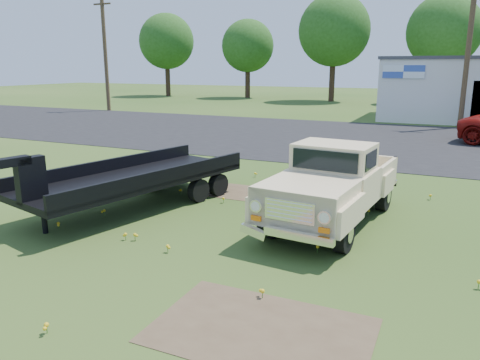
{
  "coord_description": "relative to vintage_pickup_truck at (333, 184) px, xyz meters",
  "views": [
    {
      "loc": [
        3.65,
        -8.41,
        3.59
      ],
      "look_at": [
        -0.65,
        1.0,
        1.04
      ],
      "focal_mm": 35.0,
      "sensor_mm": 36.0,
      "label": 1
    }
  ],
  "objects": [
    {
      "name": "dirt_patch_b",
      "position": [
        -3.26,
        1.55,
        -0.94
      ],
      "size": [
        2.2,
        1.6,
        0.01
      ],
      "primitive_type": "cube",
      "color": "#4F3D2A",
      "rests_on": "ground"
    },
    {
      "name": "asphalt_lot",
      "position": [
        -1.26,
        13.05,
        -0.94
      ],
      "size": [
        90.0,
        14.0,
        0.02
      ],
      "primitive_type": "cube",
      "color": "black",
      "rests_on": "ground"
    },
    {
      "name": "treeline_b",
      "position": [
        -19.26,
        39.05,
        4.72
      ],
      "size": [
        5.76,
        5.76,
        8.57
      ],
      "color": "#362318",
      "rests_on": "ground"
    },
    {
      "name": "utility_pole_mid",
      "position": [
        2.74,
        20.05,
        3.66
      ],
      "size": [
        1.6,
        0.3,
        9.0
      ],
      "color": "#3F2F1D",
      "rests_on": "ground"
    },
    {
      "name": "flatbed_trailer",
      "position": [
        -4.93,
        -0.91,
        -0.05
      ],
      "size": [
        3.73,
        6.89,
        1.79
      ],
      "primitive_type": null,
      "rotation": [
        0.0,
        0.0,
        -0.25
      ],
      "color": "black",
      "rests_on": "ground"
    },
    {
      "name": "treeline_a",
      "position": [
        -29.26,
        38.05,
        5.36
      ],
      "size": [
        6.4,
        6.4,
        9.52
      ],
      "color": "#362318",
      "rests_on": "ground"
    },
    {
      "name": "utility_pole_west",
      "position": [
        -23.26,
        20.05,
        3.66
      ],
      "size": [
        1.6,
        0.3,
        9.0
      ],
      "color": "#3F2F1D",
      "rests_on": "ground"
    },
    {
      "name": "ground",
      "position": [
        -1.26,
        -1.95,
        -0.94
      ],
      "size": [
        140.0,
        140.0,
        0.0
      ],
      "primitive_type": "plane",
      "color": "#284817",
      "rests_on": "ground"
    },
    {
      "name": "dirt_patch_a",
      "position": [
        0.24,
        -4.95,
        -0.94
      ],
      "size": [
        3.0,
        2.0,
        0.01
      ],
      "primitive_type": "cube",
      "color": "#4F3D2A",
      "rests_on": "ground"
    },
    {
      "name": "vintage_pickup_truck",
      "position": [
        0.0,
        0.0,
        0.0
      ],
      "size": [
        2.52,
        5.37,
        1.89
      ],
      "primitive_type": null,
      "rotation": [
        0.0,
        0.0,
        -0.1
      ],
      "color": "beige",
      "rests_on": "ground"
    },
    {
      "name": "treeline_d",
      "position": [
        0.74,
        38.55,
        5.67
      ],
      "size": [
        6.72,
        6.72,
        10.0
      ],
      "color": "#362318",
      "rests_on": "ground"
    },
    {
      "name": "treeline_c",
      "position": [
        -9.26,
        37.55,
        5.99
      ],
      "size": [
        7.04,
        7.04,
        10.47
      ],
      "color": "#362318",
      "rests_on": "ground"
    }
  ]
}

